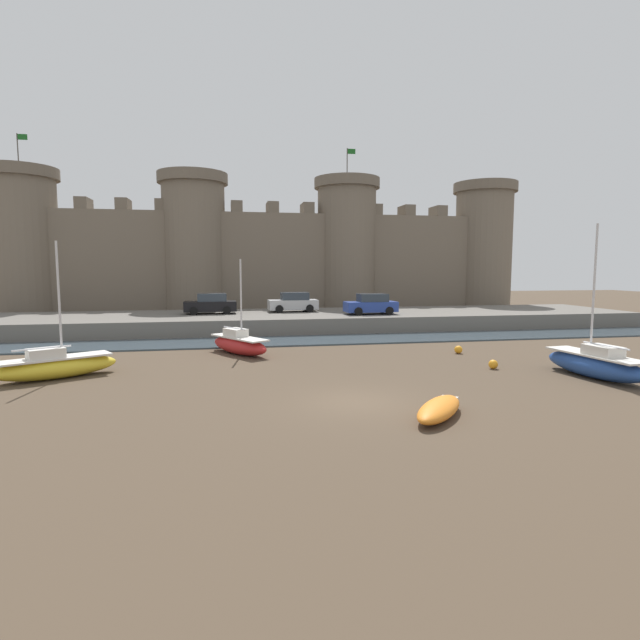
{
  "coord_description": "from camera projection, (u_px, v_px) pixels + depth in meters",
  "views": [
    {
      "loc": [
        -4.61,
        -17.39,
        4.92
      ],
      "look_at": [
        -0.36,
        5.29,
        2.5
      ],
      "focal_mm": 28.0,
      "sensor_mm": 36.0,
      "label": 1
    }
  ],
  "objects": [
    {
      "name": "castle",
      "position": [
        273.0,
        254.0,
        49.94
      ],
      "size": [
        52.35,
        6.64,
        16.93
      ],
      "color": "#706354",
      "rests_on": "ground"
    },
    {
      "name": "rowboat_near_channel_left",
      "position": [
        439.0,
        409.0,
        16.41
      ],
      "size": [
        2.94,
        3.23,
        0.58
      ],
      "color": "orange",
      "rests_on": "ground"
    },
    {
      "name": "car_quay_east",
      "position": [
        293.0,
        302.0,
        41.82
      ],
      "size": [
        4.16,
        2.0,
        1.62
      ],
      "color": "#B2B5B7",
      "rests_on": "quay_road"
    },
    {
      "name": "sailboat_foreground_centre",
      "position": [
        595.0,
        364.0,
        22.36
      ],
      "size": [
        2.12,
        5.48,
        6.88
      ],
      "color": "#234793",
      "rests_on": "ground"
    },
    {
      "name": "sailboat_midflat_left",
      "position": [
        56.0,
        366.0,
        22.2
      ],
      "size": [
        5.21,
        3.87,
        6.1
      ],
      "color": "yellow",
      "rests_on": "ground"
    },
    {
      "name": "mooring_buoy_mid_mud",
      "position": [
        493.0,
        364.0,
        24.34
      ],
      "size": [
        0.45,
        0.45,
        0.45
      ],
      "primitive_type": "sphere",
      "color": "orange",
      "rests_on": "ground"
    },
    {
      "name": "water_channel",
      "position": [
        297.0,
        341.0,
        33.47
      ],
      "size": [
        80.0,
        4.5,
        0.1
      ],
      "primitive_type": "cube",
      "color": "#3D4C56",
      "rests_on": "ground"
    },
    {
      "name": "sailboat_near_channel_right",
      "position": [
        239.0,
        344.0,
        28.52
      ],
      "size": [
        3.74,
        4.91,
        5.41
      ],
      "color": "red",
      "rests_on": "ground"
    },
    {
      "name": "ground_plane",
      "position": [
        356.0,
        402.0,
        18.36
      ],
      "size": [
        160.0,
        160.0,
        0.0
      ],
      "primitive_type": "plane",
      "color": "#4C3D2D"
    },
    {
      "name": "car_quay_centre_east",
      "position": [
        211.0,
        304.0,
        39.96
      ],
      "size": [
        4.16,
        2.0,
        1.62
      ],
      "color": "black",
      "rests_on": "quay_road"
    },
    {
      "name": "mooring_buoy_near_shore",
      "position": [
        458.0,
        350.0,
        28.7
      ],
      "size": [
        0.46,
        0.46,
        0.46
      ],
      "primitive_type": "sphere",
      "color": "orange",
      "rests_on": "ground"
    },
    {
      "name": "quay_road",
      "position": [
        285.0,
        321.0,
        40.5
      ],
      "size": [
        57.71,
        10.0,
        1.25
      ],
      "primitive_type": "cube",
      "color": "#666059",
      "rests_on": "ground"
    },
    {
      "name": "car_quay_centre_west",
      "position": [
        371.0,
        304.0,
        39.57
      ],
      "size": [
        4.16,
        2.0,
        1.62
      ],
      "color": "#263F99",
      "rests_on": "quay_road"
    }
  ]
}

